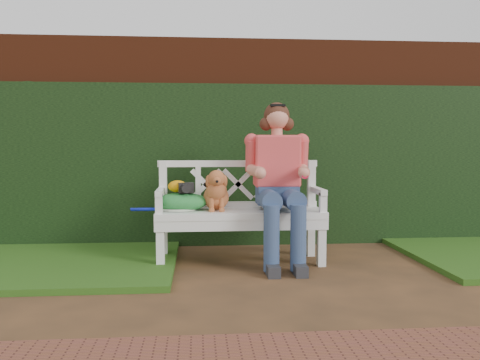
{
  "coord_description": "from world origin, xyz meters",
  "views": [
    {
      "loc": [
        -0.9,
        -3.71,
        1.07
      ],
      "look_at": [
        -0.52,
        0.82,
        0.75
      ],
      "focal_mm": 38.0,
      "sensor_mm": 36.0,
      "label": 1
    }
  ],
  "objects": [
    {
      "name": "baseball_glove",
      "position": [
        -1.08,
        0.83,
        0.7
      ],
      "size": [
        0.17,
        0.13,
        0.11
      ],
      "primitive_type": "ellipsoid",
      "rotation": [
        0.0,
        0.0,
        -0.02
      ],
      "color": "orange",
      "rests_on": "green_bag"
    },
    {
      "name": "seated_woman",
      "position": [
        -0.18,
        0.8,
        0.72
      ],
      "size": [
        0.66,
        0.85,
        1.45
      ],
      "primitive_type": null,
      "rotation": [
        0.0,
        0.0,
        -0.06
      ],
      "color": "#C9244C",
      "rests_on": "ground"
    },
    {
      "name": "tennis_racket",
      "position": [
        -1.1,
        0.81,
        0.49
      ],
      "size": [
        0.63,
        0.32,
        0.03
      ],
      "primitive_type": null,
      "rotation": [
        0.0,
        0.0,
        0.11
      ],
      "color": "white",
      "rests_on": "garden_bench"
    },
    {
      "name": "dog",
      "position": [
        -0.73,
        0.81,
        0.66
      ],
      "size": [
        0.27,
        0.35,
        0.37
      ],
      "primitive_type": null,
      "rotation": [
        0.0,
        0.0,
        -0.07
      ],
      "color": "#BA5727",
      "rests_on": "garden_bench"
    },
    {
      "name": "green_bag",
      "position": [
        -1.05,
        0.83,
        0.56
      ],
      "size": [
        0.53,
        0.45,
        0.16
      ],
      "primitive_type": null,
      "rotation": [
        0.0,
        0.0,
        0.2
      ],
      "color": "green",
      "rests_on": "garden_bench"
    },
    {
      "name": "grass_left",
      "position": [
        -2.4,
        0.9,
        0.03
      ],
      "size": [
        2.6,
        2.0,
        0.05
      ],
      "primitive_type": "cube",
      "color": "#183C0F",
      "rests_on": "ground"
    },
    {
      "name": "brick_wall",
      "position": [
        0.0,
        1.9,
        1.1
      ],
      "size": [
        10.0,
        0.3,
        2.2
      ],
      "primitive_type": "cube",
      "color": "#5A2410",
      "rests_on": "ground"
    },
    {
      "name": "garden_bench",
      "position": [
        -0.52,
        0.82,
        0.24
      ],
      "size": [
        1.64,
        0.8,
        0.48
      ],
      "primitive_type": null,
      "rotation": [
        0.0,
        0.0,
        -0.13
      ],
      "color": "white",
      "rests_on": "ground"
    },
    {
      "name": "ground",
      "position": [
        0.0,
        0.0,
        0.0
      ],
      "size": [
        60.0,
        60.0,
        0.0
      ],
      "primitive_type": "plane",
      "color": "#3A291A"
    },
    {
      "name": "ivy_hedge",
      "position": [
        0.0,
        1.68,
        0.85
      ],
      "size": [
        10.0,
        0.18,
        1.7
      ],
      "primitive_type": "cube",
      "color": "#213F16",
      "rests_on": "ground"
    },
    {
      "name": "camera_item",
      "position": [
        -1.0,
        0.8,
        0.69
      ],
      "size": [
        0.15,
        0.13,
        0.09
      ],
      "primitive_type": "cube",
      "rotation": [
        0.0,
        0.0,
        0.2
      ],
      "color": "black",
      "rests_on": "green_bag"
    }
  ]
}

